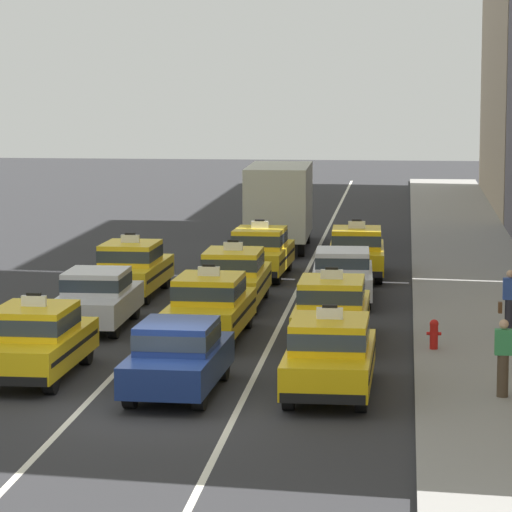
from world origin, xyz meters
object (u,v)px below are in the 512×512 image
Objects in this scene: taxi_center_second at (210,305)px; taxi_left_third at (131,268)px; taxi_center_third at (234,276)px; taxi_center_fourth at (260,251)px; taxi_left_nearest at (36,340)px; sedan_left_second at (97,297)px; sedan_right_third at (343,274)px; sedan_center_nearest at (178,355)px; box_truck_center_fifth at (280,203)px; taxi_right_fourth at (357,251)px; pedestrian_mid_block at (503,358)px; fire_hydrant at (434,333)px; pedestrian_near_crosswalk at (509,301)px; taxi_right_second at (332,309)px; taxi_right_nearest at (330,354)px.

taxi_left_third is at bearing 116.75° from taxi_center_second.
taxi_center_third is 5.75m from taxi_center_fourth.
taxi_left_nearest is 6.24m from sedan_left_second.
sedan_center_nearest is at bearing -103.32° from sedan_right_third.
box_truck_center_fifth is (-0.02, 7.79, 0.90)m from taxi_center_fourth.
pedestrian_mid_block is (3.66, -17.67, 0.10)m from taxi_right_fourth.
taxi_center_third is 6.25× the size of fire_hydrant.
taxi_right_fourth is at bearing 112.54° from pedestrian_near_crosswalk.
taxi_left_nearest is 9.63m from fire_hydrant.
box_truck_center_fifth is at bearing 89.28° from taxi_center_third.
taxi_right_fourth is (6.72, 4.62, 0.00)m from taxi_left_third.
taxi_right_second reaches higher than pedestrian_mid_block.
taxi_center_second is 6.95m from sedan_right_third.
sedan_center_nearest is 17.81m from taxi_right_fourth.
pedestrian_mid_block is (10.38, -13.05, 0.10)m from taxi_left_third.
taxi_right_second and taxi_right_fourth have the same top height.
taxi_left_nearest is 1.00× the size of taxi_center_second.
box_truck_center_fifth is at bearing 73.79° from taxi_left_third.
taxi_right_nearest is at bearing -121.78° from pedestrian_near_crosswalk.
pedestrian_mid_block reaches higher than sedan_right_third.
pedestrian_mid_block is at bearing -72.82° from sedan_right_third.
taxi_center_fourth is (3.53, 4.27, 0.00)m from taxi_left_third.
taxi_left_nearest is 3.63m from sedan_center_nearest.
taxi_center_second is 6.85m from taxi_right_nearest.
sedan_right_third is at bearing 130.64° from pedestrian_near_crosswalk.
taxi_left_nearest is at bearing -158.25° from fire_hydrant.
sedan_left_second is at bearing -88.54° from taxi_left_third.
pedestrian_mid_block is (3.62, -0.45, 0.10)m from taxi_right_nearest.
taxi_right_second is (3.15, -0.21, 0.00)m from taxi_center_second.
sedan_left_second is 2.64× the size of pedestrian_near_crosswalk.
taxi_center_second is at bearing -116.78° from sedan_right_third.
taxi_right_second is 2.87m from fire_hydrant.
box_truck_center_fifth reaches higher than taxi_center_third.
sedan_left_second is 0.94× the size of taxi_right_second.
taxi_left_third is 13.37m from sedan_center_nearest.
fire_hydrant is (-1.33, 4.93, -0.43)m from pedestrian_mid_block.
taxi_right_second is 1.05× the size of sedan_right_third.
taxi_center_third and taxi_right_second have the same top height.
box_truck_center_fifth reaches higher than taxi_right_nearest.
taxi_center_third is 11.63m from taxi_right_nearest.
sedan_left_second is at bearing -109.24° from taxi_center_fourth.
box_truck_center_fifth is 8.15m from taxi_right_fourth.
taxi_left_third reaches higher than sedan_left_second.
pedestrian_near_crosswalk is 7.35m from pedestrian_mid_block.
taxi_center_fourth is at bearing -89.86° from box_truck_center_fifth.
taxi_center_fourth is 5.57m from sedan_right_third.
sedan_right_third is 13.19m from pedestrian_mid_block.
sedan_left_second is 5.44m from taxi_left_third.
sedan_left_second is 2.64× the size of pedestrian_mid_block.
sedan_left_second is 12.02m from taxi_right_fourth.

